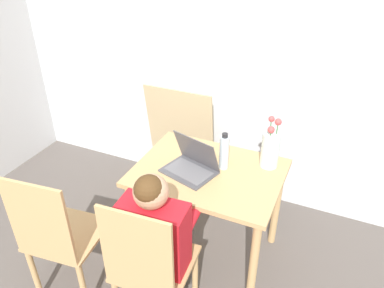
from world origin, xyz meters
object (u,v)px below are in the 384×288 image
(chair_occupied, at_px, (150,268))
(water_bottle, at_px, (224,152))
(person_seated, at_px, (158,229))
(chair_spare, at_px, (60,237))
(laptop, at_px, (192,163))
(flower_vase, at_px, (270,148))

(chair_occupied, bearing_deg, water_bottle, -105.17)
(person_seated, bearing_deg, water_bottle, -108.12)
(water_bottle, bearing_deg, person_seated, -104.16)
(chair_occupied, bearing_deg, person_seated, -90.00)
(chair_spare, height_order, laptop, chair_spare)
(person_seated, relative_size, flower_vase, 3.05)
(chair_occupied, distance_m, water_bottle, 0.81)
(chair_spare, distance_m, water_bottle, 1.10)
(person_seated, distance_m, water_bottle, 0.64)
(person_seated, bearing_deg, chair_spare, 9.85)
(laptop, relative_size, water_bottle, 1.48)
(laptop, distance_m, flower_vase, 0.50)
(chair_spare, xyz_separation_m, laptop, (0.56, 0.63, 0.28))
(water_bottle, bearing_deg, laptop, -147.44)
(chair_spare, distance_m, laptop, 0.89)
(chair_occupied, relative_size, laptop, 2.62)
(chair_occupied, height_order, chair_spare, same)
(chair_spare, height_order, flower_vase, flower_vase)
(laptop, height_order, flower_vase, flower_vase)
(person_seated, distance_m, laptop, 0.51)
(flower_vase, bearing_deg, laptop, -149.65)
(person_seated, xyz_separation_m, laptop, (-0.02, 0.49, 0.12))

